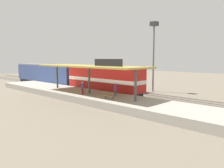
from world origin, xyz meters
TOP-DOWN VIEW (x-y plane):
  - ground_plane at (2.00, 0.00)m, footprint 120.00×120.00m
  - track_near at (0.00, 0.00)m, footprint 3.20×110.00m
  - track_far at (4.60, 0.00)m, footprint 3.20×110.00m
  - platform at (-4.60, 0.00)m, footprint 6.00×44.00m
  - station_canopy at (-4.60, -0.09)m, footprint 5.20×18.00m
  - platform_bench at (-6.00, -5.24)m, footprint 0.44×1.70m
  - locomotive at (0.00, 1.99)m, footprint 2.93×14.43m
  - passenger_carriage_single at (0.00, 19.99)m, footprint 2.90×20.00m
  - freight_car at (4.60, 4.71)m, footprint 2.80×12.00m
  - light_mast at (7.80, -2.07)m, footprint 1.10×1.10m
  - person_waiting at (-5.99, -0.25)m, footprint 0.34×0.34m
  - person_walking at (-4.03, -4.33)m, footprint 0.34×0.34m

SIDE VIEW (x-z plane):
  - ground_plane at x=2.00m, z-range 0.00..0.00m
  - track_near at x=0.00m, z-range -0.05..0.11m
  - track_far at x=4.60m, z-range -0.05..0.11m
  - platform at x=-4.60m, z-range 0.00..0.90m
  - platform_bench at x=-6.00m, z-range 1.09..1.59m
  - person_waiting at x=-5.99m, z-range 1.00..2.71m
  - person_walking at x=-4.03m, z-range 1.00..2.71m
  - freight_car at x=4.60m, z-range 0.20..3.74m
  - passenger_carriage_single at x=0.00m, z-range 0.19..4.43m
  - locomotive at x=0.00m, z-range 0.19..4.63m
  - station_canopy at x=-4.60m, z-range 2.18..6.88m
  - light_mast at x=7.80m, z-range 2.55..14.25m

